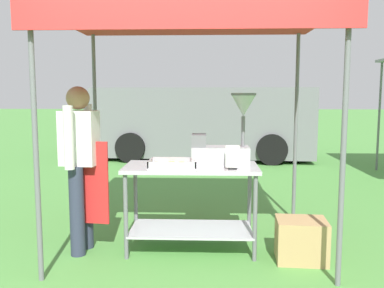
{
  "coord_description": "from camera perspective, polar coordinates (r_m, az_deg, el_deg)",
  "views": [
    {
      "loc": [
        0.24,
        -3.15,
        1.53
      ],
      "look_at": [
        0.08,
        1.02,
        1.03
      ],
      "focal_mm": 38.83,
      "sensor_mm": 36.0,
      "label": 1
    }
  ],
  "objects": [
    {
      "name": "ground_plane",
      "position": [
        9.28,
        0.76,
        -2.7
      ],
      "size": [
        70.0,
        70.0,
        0.0
      ],
      "primitive_type": "plane",
      "color": "#519342"
    },
    {
      "name": "supply_crate",
      "position": [
        4.06,
        14.77,
        -12.65
      ],
      "size": [
        0.48,
        0.4,
        0.39
      ],
      "color": "tan",
      "rests_on": "ground"
    },
    {
      "name": "van_grey",
      "position": [
        10.11,
        1.65,
        3.09
      ],
      "size": [
        5.2,
        2.34,
        1.69
      ],
      "color": "slate",
      "rests_on": "ground"
    },
    {
      "name": "donut_fryer",
      "position": [
        4.07,
        4.53,
        0.48
      ],
      "size": [
        0.62,
        0.28,
        0.7
      ],
      "color": "#B7B7BC",
      "rests_on": "donut_cart"
    },
    {
      "name": "vendor",
      "position": [
        4.12,
        -15.07,
        -2.2
      ],
      "size": [
        0.46,
        0.54,
        1.61
      ],
      "color": "#2D3347",
      "rests_on": "ground"
    },
    {
      "name": "stall_canopy",
      "position": [
        4.13,
        -0.06,
        16.03
      ],
      "size": [
        2.63,
        1.98,
        2.29
      ],
      "color": "slate",
      "rests_on": "ground"
    },
    {
      "name": "menu_sign",
      "position": [
        3.84,
        5.61,
        -2.1
      ],
      "size": [
        0.13,
        0.05,
        0.22
      ],
      "color": "black",
      "rests_on": "donut_cart"
    },
    {
      "name": "donut_tray",
      "position": [
        3.96,
        -2.6,
        -2.88
      ],
      "size": [
        0.45,
        0.32,
        0.07
      ],
      "color": "#B7B7BC",
      "rests_on": "donut_cart"
    },
    {
      "name": "donut_cart",
      "position": [
        4.08,
        -0.11,
        -6.31
      ],
      "size": [
        1.29,
        0.63,
        0.85
      ],
      "color": "#B7B7BC",
      "rests_on": "ground"
    }
  ]
}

